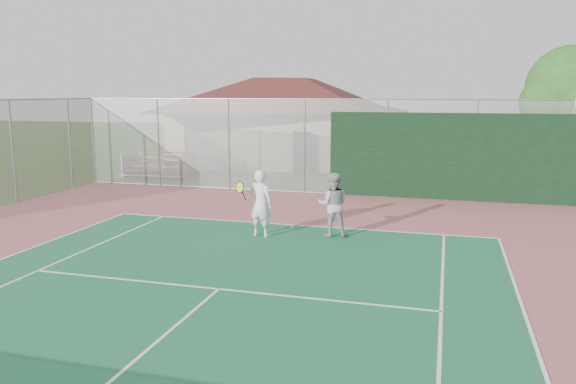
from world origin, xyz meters
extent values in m
cylinder|color=gray|center=(-10.00, 17.00, 1.75)|extent=(0.08, 0.08, 3.50)
cylinder|color=gray|center=(-7.00, 17.00, 1.75)|extent=(0.08, 0.08, 3.50)
cylinder|color=gray|center=(-4.00, 17.00, 1.75)|extent=(0.08, 0.08, 3.50)
cylinder|color=gray|center=(-1.00, 17.00, 1.75)|extent=(0.08, 0.08, 3.50)
cylinder|color=gray|center=(2.00, 17.00, 1.75)|extent=(0.08, 0.08, 3.50)
cylinder|color=gray|center=(5.00, 17.00, 1.75)|extent=(0.08, 0.08, 3.50)
cylinder|color=gray|center=(8.00, 17.00, 1.75)|extent=(0.08, 0.08, 3.50)
cylinder|color=gray|center=(0.00, 17.00, 3.50)|extent=(20.00, 0.05, 0.05)
cylinder|color=gray|center=(0.00, 17.00, 0.05)|extent=(20.00, 0.05, 0.05)
cube|color=#999EA0|center=(0.00, 17.00, 1.75)|extent=(20.00, 0.02, 3.50)
cube|color=black|center=(5.00, 16.95, 1.55)|extent=(10.00, 0.04, 3.00)
cylinder|color=gray|center=(-10.00, 15.50, 1.75)|extent=(0.08, 0.08, 3.50)
cylinder|color=gray|center=(-10.00, 12.50, 1.75)|extent=(0.08, 0.08, 3.50)
cube|color=#999EA0|center=(-10.00, 12.50, 1.75)|extent=(0.02, 9.00, 3.50)
cube|color=tan|center=(-4.26, 25.79, 1.40)|extent=(12.62, 9.85, 2.80)
cube|color=maroon|center=(-4.26, 25.79, 2.85)|extent=(13.18, 10.41, 0.17)
pyramid|color=maroon|center=(-4.26, 25.79, 4.48)|extent=(13.88, 10.83, 1.68)
cube|color=black|center=(-2.40, 22.03, 0.98)|extent=(0.84, 0.06, 1.96)
cube|color=#A93527|center=(-8.29, 18.81, 0.35)|extent=(2.97, 0.33, 0.05)
cube|color=#B2B5BA|center=(-8.29, 18.56, 0.15)|extent=(2.97, 0.30, 0.04)
cube|color=#A93527|center=(-8.29, 19.36, 0.69)|extent=(2.97, 0.33, 0.05)
cube|color=#B2B5BA|center=(-8.29, 19.11, 0.49)|extent=(2.97, 0.30, 0.04)
cube|color=#A93527|center=(-8.29, 19.90, 1.04)|extent=(2.97, 0.33, 0.05)
cube|color=#B2B5BA|center=(-8.29, 19.65, 0.84)|extent=(2.97, 0.30, 0.04)
cube|color=#B2B5BA|center=(-9.68, 19.36, 0.54)|extent=(0.09, 1.78, 1.09)
cube|color=#B2B5BA|center=(-6.91, 19.36, 0.54)|extent=(0.09, 1.78, 1.09)
cylinder|color=#392014|center=(8.75, 22.11, 1.51)|extent=(0.39, 0.39, 3.03)
sphere|color=#225219|center=(8.75, 22.11, 3.89)|extent=(3.46, 3.46, 3.46)
sphere|color=#225219|center=(7.88, 21.67, 3.35)|extent=(2.16, 2.16, 2.16)
sphere|color=#225219|center=(8.42, 22.97, 3.68)|extent=(2.16, 2.16, 2.16)
imported|color=silver|center=(-0.51, 10.46, 0.88)|extent=(0.71, 0.54, 1.76)
imported|color=#9FA1A4|center=(1.29, 10.99, 0.84)|extent=(0.92, 0.77, 1.67)
camera|label=1|loc=(4.07, -3.10, 3.73)|focal=35.00mm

